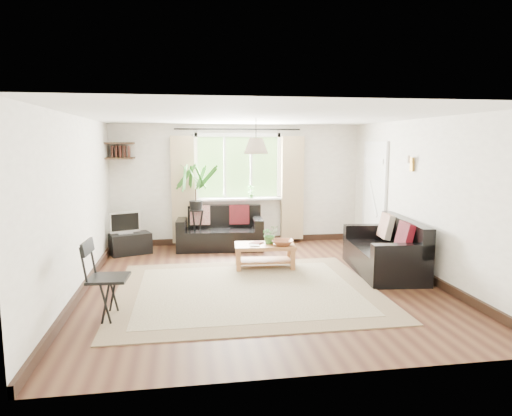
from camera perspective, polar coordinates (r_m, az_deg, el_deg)
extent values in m
plane|color=black|center=(6.79, 0.53, -9.28)|extent=(5.50, 5.50, 0.00)
plane|color=white|center=(6.49, 0.56, 11.37)|extent=(5.50, 5.50, 0.00)
cube|color=beige|center=(9.24, -2.28, 2.96)|extent=(5.00, 0.02, 2.40)
cube|color=beige|center=(3.89, 7.28, -4.32)|extent=(5.00, 0.02, 2.40)
cube|color=beige|center=(6.60, -21.38, 0.32)|extent=(0.02, 5.50, 2.40)
cube|color=beige|center=(7.37, 20.09, 1.15)|extent=(0.02, 5.50, 2.40)
cube|color=#BEB693|center=(6.44, -1.12, -10.19)|extent=(3.59, 3.08, 0.02)
cube|color=silver|center=(8.89, 14.57, 1.21)|extent=(0.06, 0.96, 2.06)
imported|color=#37712D|center=(7.48, 1.73, -3.32)|extent=(0.33, 0.30, 0.30)
imported|color=brown|center=(7.39, 3.33, -4.32)|extent=(0.42, 0.42, 0.09)
imported|color=silver|center=(7.35, -0.77, -4.66)|extent=(0.16, 0.21, 0.02)
imported|color=#542721|center=(7.54, -0.46, -4.31)|extent=(0.27, 0.28, 0.02)
cube|color=black|center=(8.74, -15.44, -4.31)|extent=(0.82, 0.64, 0.39)
imported|color=#2D6023|center=(9.17, -0.63, 2.08)|extent=(0.14, 0.10, 0.27)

